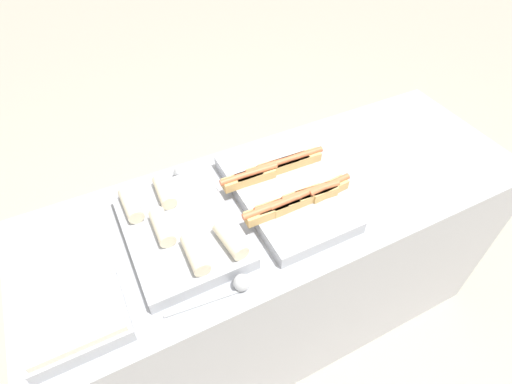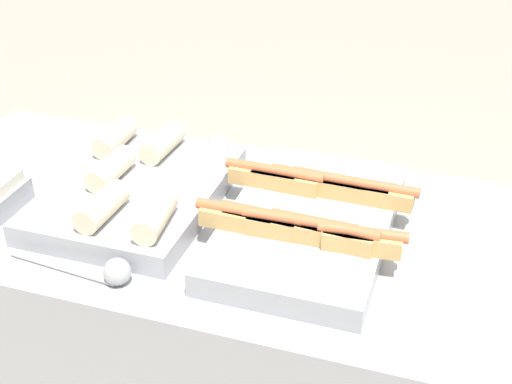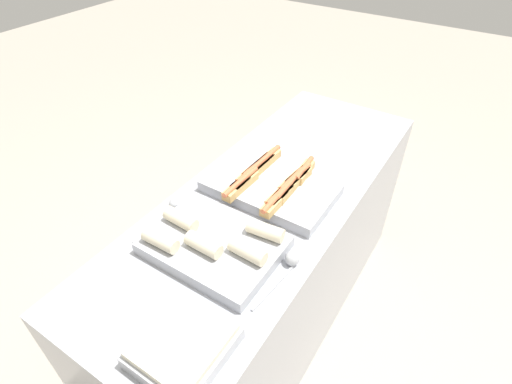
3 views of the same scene
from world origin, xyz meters
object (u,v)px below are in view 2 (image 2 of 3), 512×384
(tray_wraps, at_px, (135,189))
(serving_spoon_far, at_px, (212,146))
(serving_spoon_near, at_px, (109,271))
(tray_hotdogs, at_px, (309,218))

(tray_wraps, bearing_deg, serving_spoon_far, 74.17)
(tray_wraps, relative_size, serving_spoon_near, 1.75)
(tray_hotdogs, relative_size, serving_spoon_far, 2.06)
(tray_hotdogs, distance_m, tray_wraps, 0.39)
(tray_hotdogs, xyz_separation_m, serving_spoon_far, (-0.32, 0.27, -0.02))
(tray_hotdogs, height_order, tray_wraps, tray_wraps)
(tray_hotdogs, relative_size, serving_spoon_near, 2.00)
(tray_wraps, xyz_separation_m, serving_spoon_far, (0.08, 0.27, -0.01))
(tray_hotdogs, distance_m, serving_spoon_near, 0.41)
(tray_hotdogs, bearing_deg, serving_spoon_far, 139.85)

